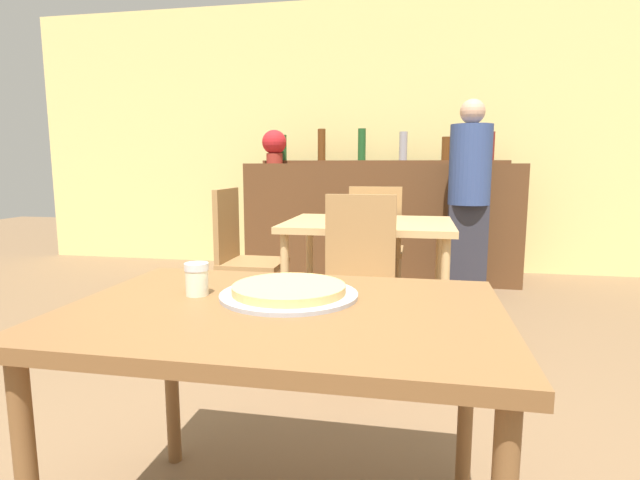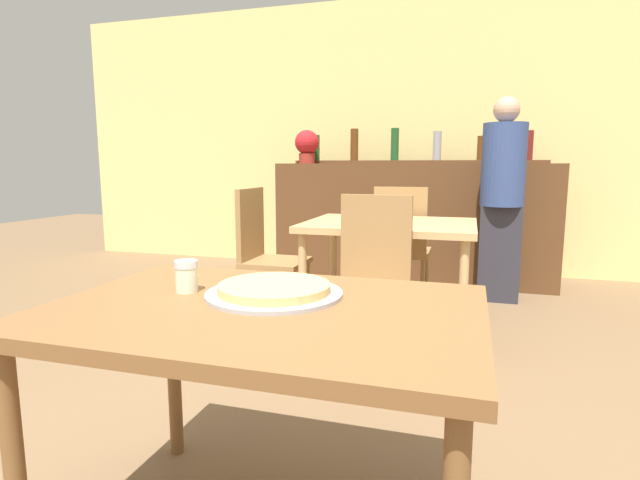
# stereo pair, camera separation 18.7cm
# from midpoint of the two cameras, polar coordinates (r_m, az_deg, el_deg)

# --- Properties ---
(wall_back) EXTENTS (8.00, 0.05, 2.80)m
(wall_back) POSITION_cam_midpoint_polar(r_m,az_deg,el_deg) (5.39, 6.43, 11.65)
(wall_back) COLOR #EAD684
(wall_back) RESTS_ON ground_plane
(dining_table_near) EXTENTS (1.17, 0.82, 0.73)m
(dining_table_near) POSITION_cam_midpoint_polar(r_m,az_deg,el_deg) (1.39, -8.13, -10.59)
(dining_table_near) COLOR brown
(dining_table_near) RESTS_ON ground_plane
(dining_table_far) EXTENTS (1.04, 0.82, 0.76)m
(dining_table_far) POSITION_cam_midpoint_polar(r_m,az_deg,el_deg) (3.16, 3.91, 0.59)
(dining_table_far) COLOR tan
(dining_table_far) RESTS_ON ground_plane
(bar_counter) EXTENTS (2.60, 0.56, 1.12)m
(bar_counter) POSITION_cam_midpoint_polar(r_m,az_deg,el_deg) (4.91, 5.79, 2.14)
(bar_counter) COLOR brown
(bar_counter) RESTS_ON ground_plane
(bar_back_shelf) EXTENTS (2.39, 0.24, 0.34)m
(bar_back_shelf) POSITION_cam_midpoint_polar(r_m,az_deg,el_deg) (5.02, 5.98, 9.54)
(bar_back_shelf) COLOR brown
(bar_back_shelf) RESTS_ON bar_counter
(chair_far_side_front) EXTENTS (0.40, 0.40, 0.95)m
(chair_far_side_front) POSITION_cam_midpoint_polar(r_m,az_deg,el_deg) (2.63, 2.33, -3.85)
(chair_far_side_front) COLOR olive
(chair_far_side_front) RESTS_ON ground_plane
(chair_far_side_back) EXTENTS (0.40, 0.40, 0.95)m
(chair_far_side_back) POSITION_cam_midpoint_polar(r_m,az_deg,el_deg) (3.75, 4.98, -0.10)
(chair_far_side_back) COLOR olive
(chair_far_side_back) RESTS_ON ground_plane
(chair_far_side_left) EXTENTS (0.40, 0.40, 0.95)m
(chair_far_side_left) POSITION_cam_midpoint_polar(r_m,az_deg,el_deg) (3.39, -10.57, -1.13)
(chair_far_side_left) COLOR olive
(chair_far_side_left) RESTS_ON ground_plane
(pizza_tray) EXTENTS (0.40, 0.40, 0.04)m
(pizza_tray) POSITION_cam_midpoint_polar(r_m,az_deg,el_deg) (1.46, -7.24, -5.88)
(pizza_tray) COLOR #A3A3A8
(pizza_tray) RESTS_ON dining_table_near
(cheese_shaker) EXTENTS (0.07, 0.07, 0.10)m
(cheese_shaker) POSITION_cam_midpoint_polar(r_m,az_deg,el_deg) (1.53, -17.34, -4.30)
(cheese_shaker) COLOR beige
(cheese_shaker) RESTS_ON dining_table_near
(person_standing) EXTENTS (0.34, 0.34, 1.64)m
(person_standing) POSITION_cam_midpoint_polar(r_m,az_deg,el_deg) (4.30, 15.49, 5.29)
(person_standing) COLOR #2D2D38
(person_standing) RESTS_ON ground_plane
(potted_plant) EXTENTS (0.24, 0.24, 0.33)m
(potted_plant) POSITION_cam_midpoint_polar(r_m,az_deg,el_deg) (5.04, -6.33, 10.77)
(potted_plant) COLOR maroon
(potted_plant) RESTS_ON bar_counter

